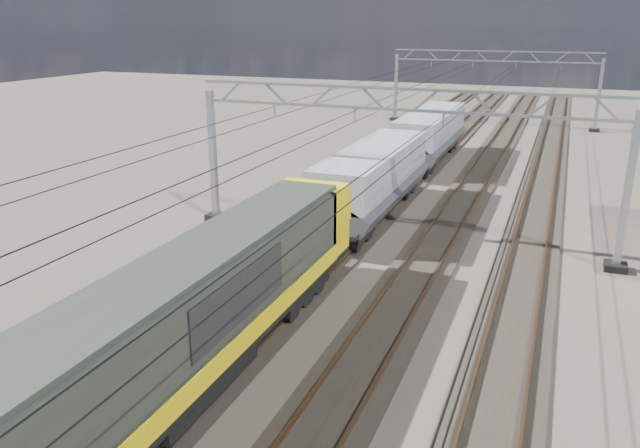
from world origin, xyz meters
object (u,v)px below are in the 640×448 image
(locomotive, at_px, (179,323))
(hopper_wagon_mid, at_px, (431,132))
(hopper_wagon_lead, at_px, (373,176))
(catenary_gantry_far, at_px, (492,85))
(catenary_gantry_mid, at_px, (396,160))

(locomotive, distance_m, hopper_wagon_mid, 31.90)
(hopper_wagon_lead, relative_size, hopper_wagon_mid, 1.00)
(catenary_gantry_far, bearing_deg, locomotive, -92.27)
(locomotive, height_order, hopper_wagon_lead, locomotive)
(catenary_gantry_far, distance_m, locomotive, 50.56)
(catenary_gantry_mid, xyz_separation_m, hopper_wagon_mid, (-2.00, 17.40, -1.67))
(locomotive, xyz_separation_m, hopper_wagon_lead, (-0.00, 17.70, -0.09))
(catenary_gantry_mid, distance_m, hopper_wagon_lead, 4.13)
(catenary_gantry_mid, relative_size, hopper_wagon_lead, 1.53)
(catenary_gantry_mid, bearing_deg, hopper_wagon_mid, 96.56)
(catenary_gantry_far, relative_size, hopper_wagon_mid, 1.53)
(catenary_gantry_mid, distance_m, locomotive, 14.72)
(catenary_gantry_far, xyz_separation_m, hopper_wagon_mid, (-2.00, -18.60, -1.67))
(catenary_gantry_mid, relative_size, hopper_wagon_mid, 1.53)
(locomotive, relative_size, hopper_wagon_mid, 1.62)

